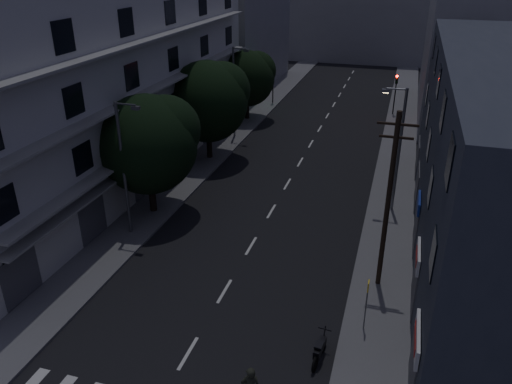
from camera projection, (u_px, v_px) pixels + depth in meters
The scene contains 20 objects.
ground at pixel (301, 160), 40.96m from camera, with size 160.00×160.00×0.00m, color black.
sidewalk_left at pixel (216, 150), 42.88m from camera, with size 3.00×90.00×0.15m, color #565659.
sidewalk_right at pixel (395, 169), 38.98m from camera, with size 3.00×90.00×0.15m, color #565659.
lane_markings at pixel (315, 136), 46.36m from camera, with size 0.15×60.50×0.01m.
building_left at pixel (117, 85), 35.01m from camera, with size 7.00×36.00×14.00m.
building_right at pixel (487, 162), 25.97m from camera, with size 6.19×28.00×11.00m.
building_far_left at pixel (247, 21), 60.52m from camera, with size 6.00×20.00×16.00m, color slate.
building_far_right at pixel (457, 52), 49.75m from camera, with size 6.00×20.00×13.00m, color slate.
building_far_end at pixel (363, 27), 77.72m from camera, with size 24.00×8.00×10.00m, color slate.
tree_near at pixel (148, 141), 30.57m from camera, with size 6.20×6.20×7.64m.
tree_mid at pixel (208, 98), 39.08m from camera, with size 6.38×6.38×7.85m.
tree_far at pixel (248, 76), 49.16m from camera, with size 5.48×5.48×6.77m.
traffic_signal_far_right at pixel (396, 86), 50.97m from camera, with size 0.28×0.37×4.10m.
traffic_signal_far_left at pixel (273, 76), 55.00m from camera, with size 0.28×0.37×4.10m.
street_lamp_left_near at pixel (125, 163), 28.11m from camera, with size 1.51×0.25×8.00m.
street_lamp_right at pixel (398, 145), 30.88m from camera, with size 1.51×0.25×8.00m.
street_lamp_left_far at pixel (235, 88), 44.01m from camera, with size 1.51×0.25×8.00m.
utility_pole at pixel (388, 200), 23.32m from camera, with size 1.80×0.24×9.00m.
bus_stop_sign at pixel (367, 297), 21.52m from camera, with size 0.06×0.35×2.52m.
motorcycle at pixel (320, 350), 20.55m from camera, with size 0.56×1.96×1.26m.
Camera 1 is at (7.39, -12.58, 15.23)m, focal length 35.00 mm.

